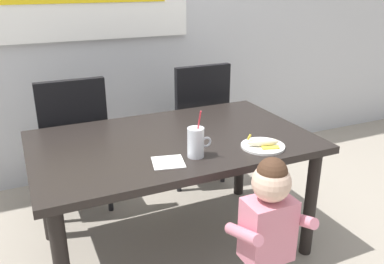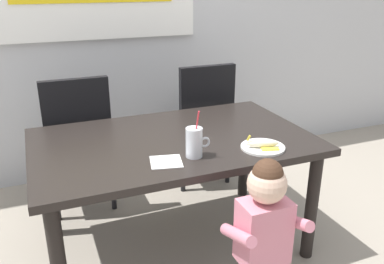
{
  "view_description": "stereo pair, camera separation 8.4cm",
  "coord_description": "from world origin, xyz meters",
  "px_view_note": "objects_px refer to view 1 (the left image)",
  "views": [
    {
      "loc": [
        -0.75,
        -1.92,
        1.53
      ],
      "look_at": [
        0.07,
        -0.09,
        0.76
      ],
      "focal_mm": 37.5,
      "sensor_mm": 36.0,
      "label": 1
    },
    {
      "loc": [
        -0.68,
        -1.95,
        1.53
      ],
      "look_at": [
        0.07,
        -0.09,
        0.76
      ],
      "focal_mm": 37.5,
      "sensor_mm": 36.0,
      "label": 2
    }
  ],
  "objects_px": {
    "peeled_banana": "(263,143)",
    "paper_napkin": "(168,162)",
    "toddler_standing": "(268,223)",
    "dining_chair_left": "(73,138)",
    "snack_plate": "(263,146)",
    "dining_table": "(173,153)",
    "milk_cup": "(196,144)",
    "dining_chair_right": "(196,117)"
  },
  "relations": [
    {
      "from": "peeled_banana",
      "to": "paper_napkin",
      "type": "xyz_separation_m",
      "value": [
        -0.52,
        0.04,
        -0.03
      ]
    },
    {
      "from": "peeled_banana",
      "to": "toddler_standing",
      "type": "bearing_deg",
      "value": -119.17
    },
    {
      "from": "dining_chair_left",
      "to": "snack_plate",
      "type": "xyz_separation_m",
      "value": [
        0.84,
        -0.96,
        0.17
      ]
    },
    {
      "from": "dining_table",
      "to": "toddler_standing",
      "type": "height_order",
      "value": "toddler_standing"
    },
    {
      "from": "dining_chair_left",
      "to": "milk_cup",
      "type": "bearing_deg",
      "value": 116.92
    },
    {
      "from": "dining_chair_right",
      "to": "snack_plate",
      "type": "relative_size",
      "value": 4.17
    },
    {
      "from": "dining_table",
      "to": "dining_chair_right",
      "type": "bearing_deg",
      "value": 56.31
    },
    {
      "from": "peeled_banana",
      "to": "dining_chair_right",
      "type": "bearing_deg",
      "value": 84.91
    },
    {
      "from": "dining_chair_left",
      "to": "dining_chair_right",
      "type": "height_order",
      "value": "same"
    },
    {
      "from": "peeled_banana",
      "to": "milk_cup",
      "type": "bearing_deg",
      "value": 171.93
    },
    {
      "from": "dining_table",
      "to": "snack_plate",
      "type": "relative_size",
      "value": 6.63
    },
    {
      "from": "dining_chair_left",
      "to": "peeled_banana",
      "type": "relative_size",
      "value": 5.47
    },
    {
      "from": "dining_chair_right",
      "to": "dining_table",
      "type": "bearing_deg",
      "value": 56.31
    },
    {
      "from": "dining_chair_right",
      "to": "paper_napkin",
      "type": "xyz_separation_m",
      "value": [
        -0.61,
        -0.99,
        0.16
      ]
    },
    {
      "from": "dining_chair_right",
      "to": "peeled_banana",
      "type": "bearing_deg",
      "value": 84.91
    },
    {
      "from": "snack_plate",
      "to": "paper_napkin",
      "type": "xyz_separation_m",
      "value": [
        -0.52,
        0.03,
        -0.0
      ]
    },
    {
      "from": "paper_napkin",
      "to": "dining_chair_right",
      "type": "bearing_deg",
      "value": 58.4
    },
    {
      "from": "paper_napkin",
      "to": "dining_chair_left",
      "type": "bearing_deg",
      "value": 108.7
    },
    {
      "from": "milk_cup",
      "to": "snack_plate",
      "type": "relative_size",
      "value": 1.08
    },
    {
      "from": "dining_chair_left",
      "to": "peeled_banana",
      "type": "height_order",
      "value": "dining_chair_left"
    },
    {
      "from": "snack_plate",
      "to": "paper_napkin",
      "type": "bearing_deg",
      "value": 176.91
    },
    {
      "from": "dining_table",
      "to": "paper_napkin",
      "type": "height_order",
      "value": "paper_napkin"
    },
    {
      "from": "dining_table",
      "to": "peeled_banana",
      "type": "bearing_deg",
      "value": -39.95
    },
    {
      "from": "snack_plate",
      "to": "peeled_banana",
      "type": "distance_m",
      "value": 0.03
    },
    {
      "from": "toddler_standing",
      "to": "snack_plate",
      "type": "bearing_deg",
      "value": 60.87
    },
    {
      "from": "dining_table",
      "to": "dining_chair_left",
      "type": "xyz_separation_m",
      "value": [
        -0.45,
        0.66,
        -0.08
      ]
    },
    {
      "from": "dining_chair_right",
      "to": "peeled_banana",
      "type": "relative_size",
      "value": 5.47
    },
    {
      "from": "dining_chair_left",
      "to": "snack_plate",
      "type": "relative_size",
      "value": 4.17
    },
    {
      "from": "dining_chair_left",
      "to": "snack_plate",
      "type": "distance_m",
      "value": 1.29
    },
    {
      "from": "milk_cup",
      "to": "paper_napkin",
      "type": "bearing_deg",
      "value": -175.7
    },
    {
      "from": "dining_chair_right",
      "to": "toddler_standing",
      "type": "relative_size",
      "value": 1.15
    },
    {
      "from": "dining_table",
      "to": "dining_chair_left",
      "type": "relative_size",
      "value": 1.59
    },
    {
      "from": "dining_chair_right",
      "to": "milk_cup",
      "type": "distance_m",
      "value": 1.1
    },
    {
      "from": "peeled_banana",
      "to": "paper_napkin",
      "type": "distance_m",
      "value": 0.52
    },
    {
      "from": "dining_chair_left",
      "to": "milk_cup",
      "type": "height_order",
      "value": "dining_chair_left"
    },
    {
      "from": "milk_cup",
      "to": "peeled_banana",
      "type": "distance_m",
      "value": 0.37
    },
    {
      "from": "toddler_standing",
      "to": "milk_cup",
      "type": "relative_size",
      "value": 3.37
    },
    {
      "from": "milk_cup",
      "to": "toddler_standing",
      "type": "bearing_deg",
      "value": -69.38
    },
    {
      "from": "milk_cup",
      "to": "snack_plate",
      "type": "height_order",
      "value": "milk_cup"
    },
    {
      "from": "toddler_standing",
      "to": "paper_napkin",
      "type": "relative_size",
      "value": 5.59
    },
    {
      "from": "dining_chair_left",
      "to": "snack_plate",
      "type": "bearing_deg",
      "value": 131.04
    },
    {
      "from": "milk_cup",
      "to": "peeled_banana",
      "type": "height_order",
      "value": "milk_cup"
    }
  ]
}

